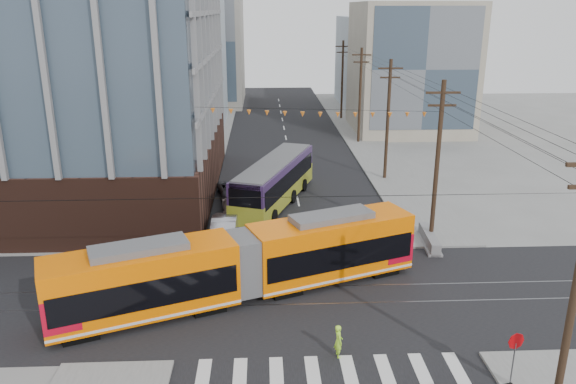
% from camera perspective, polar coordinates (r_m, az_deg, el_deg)
% --- Properties ---
extents(ground, '(160.00, 160.00, 0.00)m').
position_cam_1_polar(ground, '(28.45, 3.65, -14.25)').
color(ground, slate).
extents(office_building, '(30.00, 25.00, 28.60)m').
position_cam_1_polar(office_building, '(50.62, -25.84, 15.39)').
color(office_building, '#381E16').
rests_on(office_building, ground).
extents(bg_bldg_nw_near, '(18.00, 16.00, 18.00)m').
position_cam_1_polar(bg_bldg_nw_near, '(77.41, -13.51, 13.07)').
color(bg_bldg_nw_near, '#8C99A5').
rests_on(bg_bldg_nw_near, ground).
extents(bg_bldg_ne_near, '(14.00, 14.00, 16.00)m').
position_cam_1_polar(bg_bldg_ne_near, '(74.64, 12.30, 12.21)').
color(bg_bldg_ne_near, gray).
rests_on(bg_bldg_ne_near, ground).
extents(bg_bldg_nw_far, '(16.00, 18.00, 20.00)m').
position_cam_1_polar(bg_bldg_nw_far, '(96.64, -9.57, 14.83)').
color(bg_bldg_nw_far, gray).
rests_on(bg_bldg_nw_far, ground).
extents(bg_bldg_ne_far, '(16.00, 16.00, 14.00)m').
position_cam_1_polar(bg_bldg_ne_far, '(94.55, 10.39, 12.89)').
color(bg_bldg_ne_far, '#8C99A5').
rests_on(bg_bldg_ne_far, ground).
extents(utility_pole_near, '(0.30, 0.30, 11.00)m').
position_cam_1_polar(utility_pole_near, '(23.29, 27.19, -8.71)').
color(utility_pole_near, black).
rests_on(utility_pole_near, ground).
extents(utility_pole_far, '(0.30, 0.30, 11.00)m').
position_cam_1_polar(utility_pole_far, '(81.24, 5.53, 11.21)').
color(utility_pole_far, black).
rests_on(utility_pole_far, ground).
extents(streetcar, '(20.09, 10.13, 3.94)m').
position_cam_1_polar(streetcar, '(30.89, -4.59, -7.32)').
color(streetcar, '#FD6B00').
rests_on(streetcar, ground).
extents(city_bus, '(7.14, 13.26, 3.71)m').
position_cam_1_polar(city_bus, '(45.52, -1.38, 1.07)').
color(city_bus, '#321E48').
rests_on(city_bus, ground).
extents(parked_car_silver, '(1.83, 4.96, 1.62)m').
position_cam_1_polar(parked_car_silver, '(39.45, -6.41, -3.40)').
color(parked_car_silver, '#9697A0').
rests_on(parked_car_silver, ground).
extents(parked_car_white, '(2.33, 4.85, 1.36)m').
position_cam_1_polar(parked_car_white, '(43.59, -5.41, -1.42)').
color(parked_car_white, beige).
rests_on(parked_car_white, ground).
extents(parked_car_grey, '(3.11, 5.18, 1.34)m').
position_cam_1_polar(parked_car_grey, '(47.83, -5.67, 0.35)').
color(parked_car_grey, '#494F58').
rests_on(parked_car_grey, ground).
extents(pedestrian, '(0.47, 0.64, 1.61)m').
position_cam_1_polar(pedestrian, '(26.56, 5.15, -14.83)').
color(pedestrian, '#B5FF34').
rests_on(pedestrian, ground).
extents(stop_sign, '(0.91, 0.91, 2.47)m').
position_cam_1_polar(stop_sign, '(26.07, 21.89, -15.80)').
color(stop_sign, '#B90106').
rests_on(stop_sign, ground).
extents(jersey_barrier, '(1.23, 4.24, 0.84)m').
position_cam_1_polar(jersey_barrier, '(39.19, 14.16, -4.63)').
color(jersey_barrier, slate).
rests_on(jersey_barrier, ground).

